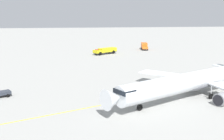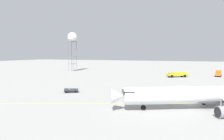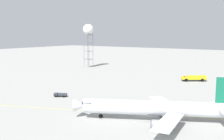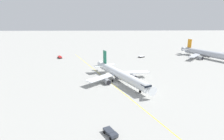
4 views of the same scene
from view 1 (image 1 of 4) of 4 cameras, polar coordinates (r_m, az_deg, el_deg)
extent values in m
plane|color=#9E9E99|center=(56.86, 12.32, -4.72)|extent=(600.00, 600.00, 0.00)
cylinder|color=silver|center=(54.23, 16.88, -2.29)|extent=(19.20, 33.59, 3.60)
cone|color=silver|center=(41.23, 0.31, -6.15)|extent=(4.40, 4.21, 3.42)
cube|color=black|center=(42.26, 2.74, -4.57)|extent=(3.81, 3.51, 0.70)
ellipsoid|color=slate|center=(55.86, 17.95, -3.00)|extent=(8.65, 12.96, 1.98)
cube|color=silver|center=(68.56, 22.96, 0.76)|extent=(5.38, 4.44, 0.20)
cube|color=silver|center=(61.60, 12.07, -1.00)|extent=(12.18, 12.33, 0.28)
cylinder|color=gray|center=(51.83, 22.94, -5.71)|extent=(3.62, 4.12, 2.32)
cylinder|color=black|center=(50.38, 21.87, -6.11)|extent=(1.83, 1.02, 1.97)
cylinder|color=gray|center=(59.27, 12.23, -2.91)|extent=(3.62, 4.12, 2.32)
cylinder|color=black|center=(58.00, 11.05, -3.18)|extent=(1.83, 1.02, 1.97)
cylinder|color=#9EA0A5|center=(45.01, 6.02, -6.84)|extent=(0.20, 0.20, 2.00)
cylinder|color=black|center=(45.34, 5.99, -8.04)|extent=(0.76, 1.12, 1.10)
cylinder|color=#9EA0A5|center=(54.27, 20.61, -4.31)|extent=(0.20, 0.20, 2.00)
cylinder|color=black|center=(54.54, 20.54, -5.32)|extent=(0.76, 1.12, 1.10)
cylinder|color=#9EA0A5|center=(57.90, 15.38, -2.99)|extent=(0.20, 0.20, 2.00)
cylinder|color=black|center=(58.15, 15.32, -3.94)|extent=(0.76, 1.12, 1.10)
cube|color=#232326|center=(125.40, 7.00, 4.66)|extent=(8.15, 3.53, 0.20)
cube|color=orange|center=(122.60, 7.14, 4.77)|extent=(2.78, 2.95, 1.00)
cube|color=black|center=(121.51, 7.20, 4.78)|extent=(0.45, 2.15, 0.56)
cube|color=orange|center=(126.51, 6.95, 5.31)|extent=(5.69, 3.47, 2.40)
cylinder|color=black|center=(122.83, 7.73, 4.44)|extent=(1.03, 0.45, 1.00)
cylinder|color=black|center=(122.55, 6.53, 4.46)|extent=(1.03, 0.45, 1.00)
cylinder|color=black|center=(128.04, 7.46, 4.74)|extent=(1.03, 0.45, 1.00)
cylinder|color=black|center=(127.77, 6.30, 4.76)|extent=(1.03, 0.45, 1.00)
cube|color=#2D333D|center=(56.64, -22.49, -4.57)|extent=(2.99, 3.36, 0.60)
cylinder|color=black|center=(56.07, -21.56, -5.18)|extent=(0.56, 0.70, 0.64)
cylinder|color=black|center=(57.79, -22.10, -4.73)|extent=(0.56, 0.70, 0.64)
cube|color=#232326|center=(109.87, -1.51, 3.85)|extent=(7.98, 10.38, 0.20)
cube|color=yellow|center=(107.10, -3.22, 4.01)|extent=(3.73, 3.59, 1.20)
cube|color=black|center=(106.40, -3.68, 4.05)|extent=(2.07, 1.40, 0.67)
cube|color=yellow|center=(110.60, -1.00, 4.38)|extent=(6.92, 8.44, 1.60)
cube|color=red|center=(107.01, -3.22, 4.38)|extent=(2.02, 1.61, 0.16)
cylinder|color=black|center=(106.37, -2.54, 3.53)|extent=(1.00, 1.32, 1.40)
cylinder|color=black|center=(108.59, -3.52, 3.69)|extent=(1.00, 1.32, 1.40)
cylinder|color=black|center=(111.09, 0.33, 3.89)|extent=(1.00, 1.32, 1.40)
cylinder|color=black|center=(113.22, -0.66, 4.04)|extent=(1.00, 1.32, 1.40)
cube|color=yellow|center=(59.50, 14.92, -4.11)|extent=(48.34, 122.46, 0.01)
camera|label=2|loc=(20.77, 80.71, -8.72)|focal=32.23mm
camera|label=3|loc=(52.59, 95.98, 5.05)|focal=43.51mm
camera|label=4|loc=(76.23, -56.08, 15.37)|focal=30.52mm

